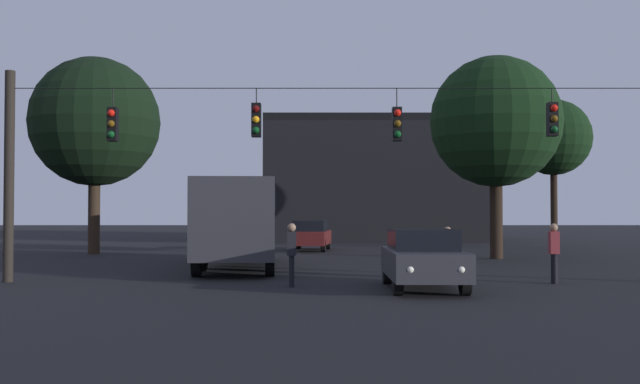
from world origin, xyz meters
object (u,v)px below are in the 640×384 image
object	(u,v)px
car_near_right	(420,258)
pedestrian_crossing_left	(550,250)
tree_left_silhouette	(492,122)
tree_right_far	(550,138)
pedestrian_crossing_center	(444,249)
city_bus	(236,215)
car_far_left	(307,235)
pedestrian_crossing_right	(289,251)
tree_behind_building	(91,122)

from	to	relation	value
car_near_right	pedestrian_crossing_left	xyz separation A→B (m)	(3.81, 1.50, 0.13)
tree_left_silhouette	tree_right_far	distance (m)	9.62
pedestrian_crossing_center	tree_left_silhouette	xyz separation A→B (m)	(3.63, 9.22, 4.92)
city_bus	car_near_right	xyz separation A→B (m)	(5.53, -7.92, -1.07)
car_far_left	pedestrian_crossing_center	size ratio (longest dim) A/B	2.92
pedestrian_crossing_center	pedestrian_crossing_right	distance (m)	5.21
city_bus	tree_behind_building	world-z (taller)	tree_behind_building
car_far_left	pedestrian_crossing_left	xyz separation A→B (m)	(6.92, -17.68, 0.13)
pedestrian_crossing_right	tree_left_silhouette	size ratio (longest dim) A/B	0.19
pedestrian_crossing_center	tree_behind_building	xyz separation A→B (m)	(-14.41, 12.87, 5.35)
pedestrian_crossing_left	pedestrian_crossing_right	world-z (taller)	pedestrian_crossing_right
tree_right_far	pedestrian_crossing_center	bearing A→B (deg)	-116.39
car_far_left	pedestrian_crossing_left	world-z (taller)	pedestrian_crossing_left
city_bus	tree_left_silhouette	distance (m)	11.91
pedestrian_crossing_center	tree_right_far	xyz separation A→B (m)	(8.65, 17.43, 5.06)
car_far_left	pedestrian_crossing_right	bearing A→B (deg)	-90.78
city_bus	pedestrian_crossing_left	size ratio (longest dim) A/B	6.76
city_bus	pedestrian_crossing_right	distance (m)	7.69
car_near_right	pedestrian_crossing_left	world-z (taller)	pedestrian_crossing_left
pedestrian_crossing_left	car_near_right	bearing A→B (deg)	-158.48
car_far_left	tree_right_far	size ratio (longest dim) A/B	0.56
pedestrian_crossing_center	pedestrian_crossing_right	size ratio (longest dim) A/B	0.92
car_near_right	pedestrian_crossing_right	size ratio (longest dim) A/B	2.61
pedestrian_crossing_right	tree_behind_building	distance (m)	19.07
car_far_left	tree_left_silhouette	world-z (taller)	tree_left_silhouette
pedestrian_crossing_center	tree_right_far	world-z (taller)	tree_right_far
car_near_right	tree_left_silhouette	world-z (taller)	tree_left_silhouette
tree_behind_building	pedestrian_crossing_center	bearing A→B (deg)	-41.77
city_bus	car_near_right	bearing A→B (deg)	-55.06
car_far_left	tree_left_silhouette	size ratio (longest dim) A/B	0.52
car_near_right	pedestrian_crossing_right	distance (m)	3.42
pedestrian_crossing_center	tree_behind_building	distance (m)	20.05
car_near_right	pedestrian_crossing_left	distance (m)	4.09
pedestrian_crossing_left	tree_behind_building	size ratio (longest dim) A/B	0.18
pedestrian_crossing_right	city_bus	bearing A→B (deg)	106.51
car_far_left	city_bus	bearing A→B (deg)	-102.13
car_far_left	pedestrian_crossing_center	xyz separation A→B (m)	(4.28, -16.02, 0.06)
tree_behind_building	city_bus	bearing A→B (deg)	-46.47
city_bus	pedestrian_crossing_right	xyz separation A→B (m)	(2.17, -7.32, -0.92)
city_bus	pedestrian_crossing_left	distance (m)	11.37
pedestrian_crossing_center	pedestrian_crossing_right	world-z (taller)	pedestrian_crossing_right
pedestrian_crossing_left	tree_right_far	world-z (taller)	tree_right_far
pedestrian_crossing_left	car_far_left	bearing A→B (deg)	111.37
car_near_right	tree_right_far	world-z (taller)	tree_right_far
city_bus	car_near_right	size ratio (longest dim) A/B	2.56
tree_right_far	city_bus	bearing A→B (deg)	-140.45
pedestrian_crossing_center	tree_left_silhouette	world-z (taller)	tree_left_silhouette
car_near_right	pedestrian_crossing_left	size ratio (longest dim) A/B	2.64
pedestrian_crossing_right	tree_behind_building	size ratio (longest dim) A/B	0.18
car_near_right	car_far_left	distance (m)	19.43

